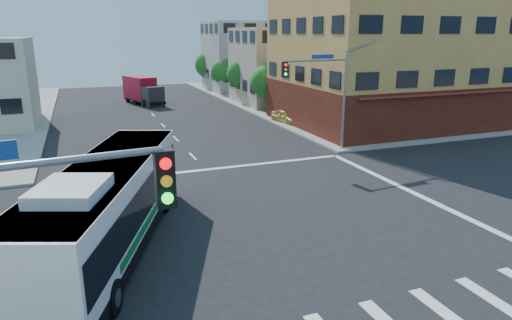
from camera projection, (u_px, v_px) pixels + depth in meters
name	position (u px, v px, depth m)	size (l,w,h in m)	color
ground	(260.00, 227.00, 20.57)	(120.00, 120.00, 0.00)	black
sidewalk_ne	(400.00, 94.00, 64.09)	(50.00, 50.00, 0.15)	gray
corner_building_ne	(387.00, 61.00, 42.49)	(18.10, 15.44, 14.00)	gold
building_east_near	(287.00, 66.00, 55.75)	(12.06, 10.06, 9.00)	tan
building_east_far	(248.00, 56.00, 68.20)	(12.06, 10.06, 10.00)	#ACACA7
signal_mast_ne	(325.00, 84.00, 31.90)	(7.91, 1.13, 8.07)	gray
street_tree_a	(268.00, 80.00, 48.80)	(3.60, 3.60, 5.53)	#362513
street_tree_b	(243.00, 72.00, 55.95)	(3.80, 3.80, 5.79)	#362513
street_tree_c	(224.00, 70.00, 63.22)	(3.40, 3.40, 5.29)	#362513
street_tree_d	(209.00, 63.00, 70.29)	(4.00, 4.00, 6.03)	#362513
transit_bus	(109.00, 206.00, 17.76)	(7.43, 13.49, 3.95)	black
box_truck	(143.00, 91.00, 55.38)	(4.23, 7.57, 3.28)	#25252A
parked_car	(287.00, 117.00, 43.67)	(1.59, 3.95, 1.35)	gold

